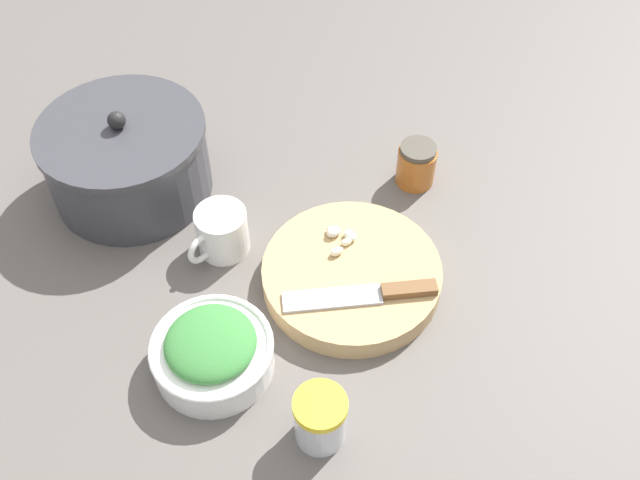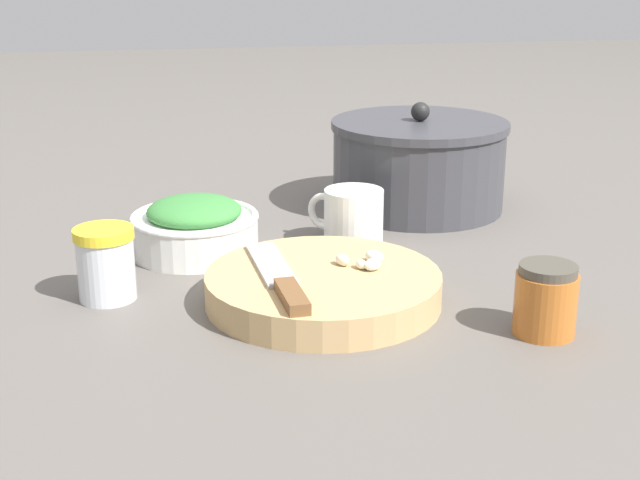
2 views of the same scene
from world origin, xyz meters
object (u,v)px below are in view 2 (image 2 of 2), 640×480
(chef_knife, at_px, (280,279))
(herb_bowl, at_px, (195,227))
(cutting_board, at_px, (323,288))
(coffee_mug, at_px, (352,217))
(stock_pot, at_px, (418,165))
(spice_jar, at_px, (106,262))
(honey_jar, at_px, (546,300))
(garlic_cloves, at_px, (367,260))

(chef_knife, bearing_deg, herb_bowl, 106.52)
(cutting_board, relative_size, coffee_mug, 2.86)
(herb_bowl, relative_size, stock_pot, 0.63)
(cutting_board, height_order, spice_jar, spice_jar)
(herb_bowl, height_order, stock_pot, stock_pot)
(spice_jar, relative_size, stock_pot, 0.32)
(cutting_board, xyz_separation_m, chef_knife, (-0.05, -0.02, 0.02))
(cutting_board, distance_m, spice_jar, 0.25)
(coffee_mug, relative_size, honey_jar, 1.23)
(cutting_board, xyz_separation_m, coffee_mug, (0.08, 0.19, 0.02))
(chef_knife, bearing_deg, cutting_board, 18.62)
(honey_jar, bearing_deg, coffee_mug, 112.81)
(coffee_mug, bearing_deg, spice_jar, -157.45)
(spice_jar, bearing_deg, herb_bowl, 51.54)
(spice_jar, xyz_separation_m, stock_pot, (0.45, 0.28, 0.02))
(cutting_board, xyz_separation_m, spice_jar, (-0.24, 0.06, 0.02))
(cutting_board, height_order, stock_pot, stock_pot)
(stock_pot, bearing_deg, herb_bowl, -156.67)
(herb_bowl, bearing_deg, cutting_board, -56.25)
(coffee_mug, height_order, honey_jar, same)
(garlic_cloves, xyz_separation_m, spice_jar, (-0.29, 0.05, 0.00))
(spice_jar, relative_size, honey_jar, 1.11)
(garlic_cloves, relative_size, coffee_mug, 0.67)
(chef_knife, xyz_separation_m, honey_jar, (0.26, -0.10, -0.00))
(garlic_cloves, distance_m, herb_bowl, 0.26)
(honey_jar, bearing_deg, spice_jar, 157.54)
(garlic_cloves, distance_m, honey_jar, 0.21)
(spice_jar, bearing_deg, stock_pot, 32.11)
(spice_jar, distance_m, coffee_mug, 0.34)
(honey_jar, bearing_deg, garlic_cloves, 138.59)
(honey_jar, bearing_deg, herb_bowl, 136.82)
(garlic_cloves, relative_size, honey_jar, 0.82)
(chef_knife, bearing_deg, garlic_cloves, 14.83)
(honey_jar, bearing_deg, cutting_board, 149.55)
(cutting_board, height_order, honey_jar, honey_jar)
(stock_pot, bearing_deg, chef_knife, -125.77)
(cutting_board, height_order, herb_bowl, herb_bowl)
(chef_knife, xyz_separation_m, stock_pot, (0.26, 0.37, 0.03))
(spice_jar, bearing_deg, garlic_cloves, -9.32)
(herb_bowl, bearing_deg, coffee_mug, -1.09)
(herb_bowl, xyz_separation_m, honey_jar, (0.34, -0.32, 0.00))
(chef_knife, distance_m, stock_pot, 0.45)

